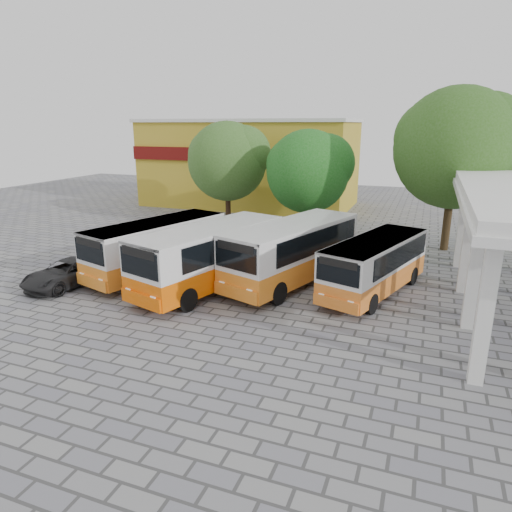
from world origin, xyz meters
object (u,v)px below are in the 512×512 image
at_px(bus_centre_left, 210,253).
at_px(bus_centre_right, 293,249).
at_px(bus_far_left, 157,244).
at_px(bus_far_right, 375,263).
at_px(parked_car, 68,273).

height_order(bus_centre_left, bus_centre_right, bus_centre_right).
height_order(bus_far_left, bus_far_right, bus_far_left).
bearing_deg(bus_centre_right, bus_far_left, -151.65).
bearing_deg(bus_far_left, bus_centre_right, 26.65).
xyz_separation_m(bus_centre_right, parked_car, (-10.45, -4.31, -1.15)).
xyz_separation_m(bus_centre_left, bus_far_right, (7.63, 2.14, -0.25)).
relative_size(bus_centre_right, bus_far_right, 1.17).
relative_size(bus_far_left, bus_centre_left, 0.94).
height_order(bus_far_left, bus_centre_left, bus_centre_left).
relative_size(bus_far_left, bus_far_right, 1.09).
distance_m(bus_centre_right, bus_far_right, 4.10).
height_order(bus_far_left, bus_centre_right, bus_centre_right).
distance_m(bus_far_left, bus_centre_right, 7.24).
relative_size(bus_centre_left, bus_centre_right, 0.99).
bearing_deg(bus_centre_right, bus_far_right, 17.81).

